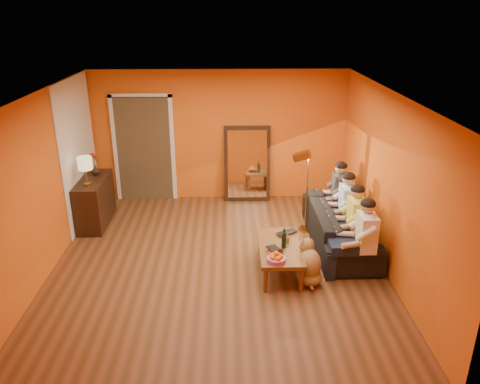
{
  "coord_description": "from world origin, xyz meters",
  "views": [
    {
      "loc": [
        0.17,
        -6.28,
        3.71
      ],
      "look_at": [
        0.35,
        0.5,
        1.0
      ],
      "focal_mm": 35.0,
      "sensor_mm": 36.0,
      "label": 1
    }
  ],
  "objects_px": {
    "person_mid_left": "(356,222)",
    "vase": "(95,170)",
    "coffee_table": "(279,258)",
    "person_far_left": "(366,238)",
    "mirror_frame": "(247,164)",
    "wine_bottle": "(284,238)",
    "person_far_right": "(340,195)",
    "tumbler": "(287,239)",
    "sideboard": "(95,201)",
    "floor_lamp": "(307,192)",
    "laptop": "(289,234)",
    "person_mid_right": "(347,208)",
    "dog": "(310,262)",
    "table_lamp": "(86,171)",
    "sofa": "(339,226)"
  },
  "relations": [
    {
      "from": "person_mid_right",
      "to": "person_far_right",
      "type": "xyz_separation_m",
      "value": [
        0.0,
        0.55,
        0.0
      ]
    },
    {
      "from": "laptop",
      "to": "person_far_left",
      "type": "bearing_deg",
      "value": -59.36
    },
    {
      "from": "person_mid_right",
      "to": "laptop",
      "type": "height_order",
      "value": "person_mid_right"
    },
    {
      "from": "floor_lamp",
      "to": "wine_bottle",
      "type": "height_order",
      "value": "floor_lamp"
    },
    {
      "from": "person_far_left",
      "to": "wine_bottle",
      "type": "bearing_deg",
      "value": 174.54
    },
    {
      "from": "sofa",
      "to": "laptop",
      "type": "bearing_deg",
      "value": 118.48
    },
    {
      "from": "person_far_left",
      "to": "person_mid_left",
      "type": "bearing_deg",
      "value": 90.0
    },
    {
      "from": "sideboard",
      "to": "wine_bottle",
      "type": "distance_m",
      "value": 3.68
    },
    {
      "from": "person_far_left",
      "to": "wine_bottle",
      "type": "relative_size",
      "value": 3.94
    },
    {
      "from": "mirror_frame",
      "to": "coffee_table",
      "type": "height_order",
      "value": "mirror_frame"
    },
    {
      "from": "person_far_left",
      "to": "tumbler",
      "type": "height_order",
      "value": "person_far_left"
    },
    {
      "from": "coffee_table",
      "to": "vase",
      "type": "distance_m",
      "value": 3.81
    },
    {
      "from": "mirror_frame",
      "to": "table_lamp",
      "type": "xyz_separation_m",
      "value": [
        -2.79,
        -1.38,
        0.34
      ]
    },
    {
      "from": "coffee_table",
      "to": "sideboard",
      "type": "bearing_deg",
      "value": 151.12
    },
    {
      "from": "floor_lamp",
      "to": "person_mid_right",
      "type": "distance_m",
      "value": 0.74
    },
    {
      "from": "person_mid_right",
      "to": "wine_bottle",
      "type": "distance_m",
      "value": 1.53
    },
    {
      "from": "dog",
      "to": "tumbler",
      "type": "distance_m",
      "value": 0.52
    },
    {
      "from": "table_lamp",
      "to": "person_far_right",
      "type": "distance_m",
      "value": 4.4
    },
    {
      "from": "person_mid_left",
      "to": "person_mid_right",
      "type": "relative_size",
      "value": 1.0
    },
    {
      "from": "sideboard",
      "to": "person_mid_right",
      "type": "bearing_deg",
      "value": -10.55
    },
    {
      "from": "mirror_frame",
      "to": "dog",
      "type": "distance_m",
      "value": 3.26
    },
    {
      "from": "laptop",
      "to": "vase",
      "type": "relative_size",
      "value": 2.1
    },
    {
      "from": "person_far_right",
      "to": "vase",
      "type": "bearing_deg",
      "value": 173.29
    },
    {
      "from": "floor_lamp",
      "to": "laptop",
      "type": "relative_size",
      "value": 3.99
    },
    {
      "from": "sofa",
      "to": "tumbler",
      "type": "distance_m",
      "value": 1.21
    },
    {
      "from": "person_far_left",
      "to": "person_mid_right",
      "type": "xyz_separation_m",
      "value": [
        0.0,
        1.1,
        0.0
      ]
    },
    {
      "from": "person_far_left",
      "to": "person_mid_left",
      "type": "distance_m",
      "value": 0.55
    },
    {
      "from": "person_far_right",
      "to": "laptop",
      "type": "distance_m",
      "value": 1.55
    },
    {
      "from": "dog",
      "to": "vase",
      "type": "bearing_deg",
      "value": 165.31
    },
    {
      "from": "sofa",
      "to": "laptop",
      "type": "height_order",
      "value": "sofa"
    },
    {
      "from": "person_far_left",
      "to": "person_far_right",
      "type": "bearing_deg",
      "value": 90.0
    },
    {
      "from": "table_lamp",
      "to": "coffee_table",
      "type": "relative_size",
      "value": 0.42
    },
    {
      "from": "wine_bottle",
      "to": "laptop",
      "type": "bearing_deg",
      "value": 72.0
    },
    {
      "from": "sofa",
      "to": "person_far_right",
      "type": "bearing_deg",
      "value": -11.31
    },
    {
      "from": "coffee_table",
      "to": "tumbler",
      "type": "bearing_deg",
      "value": 45.15
    },
    {
      "from": "mirror_frame",
      "to": "dog",
      "type": "xyz_separation_m",
      "value": [
        0.76,
        -3.14,
        -0.43
      ]
    },
    {
      "from": "sideboard",
      "to": "wine_bottle",
      "type": "xyz_separation_m",
      "value": [
        3.21,
        -1.8,
        0.15
      ]
    },
    {
      "from": "floor_lamp",
      "to": "tumbler",
      "type": "bearing_deg",
      "value": -93.82
    },
    {
      "from": "sideboard",
      "to": "sofa",
      "type": "xyz_separation_m",
      "value": [
        4.24,
        -0.91,
        -0.09
      ]
    },
    {
      "from": "person_mid_right",
      "to": "person_far_right",
      "type": "height_order",
      "value": "same"
    },
    {
      "from": "dog",
      "to": "vase",
      "type": "relative_size",
      "value": 3.78
    },
    {
      "from": "coffee_table",
      "to": "person_far_left",
      "type": "distance_m",
      "value": 1.29
    },
    {
      "from": "sideboard",
      "to": "laptop",
      "type": "height_order",
      "value": "sideboard"
    },
    {
      "from": "person_mid_left",
      "to": "vase",
      "type": "height_order",
      "value": "person_mid_left"
    },
    {
      "from": "dog",
      "to": "person_mid_right",
      "type": "relative_size",
      "value": 0.53
    },
    {
      "from": "person_far_right",
      "to": "tumbler",
      "type": "distance_m",
      "value": 1.76
    },
    {
      "from": "tumbler",
      "to": "person_mid_left",
      "type": "bearing_deg",
      "value": 13.85
    },
    {
      "from": "person_far_right",
      "to": "table_lamp",
      "type": "bearing_deg",
      "value": -179.53
    },
    {
      "from": "sideboard",
      "to": "floor_lamp",
      "type": "xyz_separation_m",
      "value": [
        3.76,
        -0.4,
        0.29
      ]
    },
    {
      "from": "mirror_frame",
      "to": "wine_bottle",
      "type": "bearing_deg",
      "value": -81.74
    }
  ]
}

